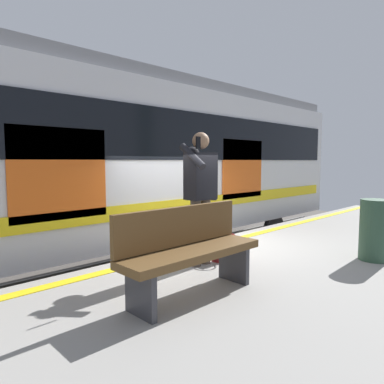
% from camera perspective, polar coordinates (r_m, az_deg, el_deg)
% --- Properties ---
extents(ground_plane, '(24.23, 24.23, 0.00)m').
position_cam_1_polar(ground_plane, '(6.21, 0.90, -17.83)').
color(ground_plane, '#4C4742').
extents(platform, '(13.94, 4.44, 1.05)m').
position_cam_1_polar(platform, '(4.83, 21.03, -18.32)').
color(platform, gray).
rests_on(platform, ground).
extents(safety_line, '(13.66, 0.16, 0.01)m').
position_cam_1_polar(safety_line, '(5.67, 3.10, -8.78)').
color(safety_line, yellow).
rests_on(safety_line, platform).
extents(track_rail_near, '(18.12, 0.08, 0.16)m').
position_cam_1_polar(track_rail_near, '(7.13, -7.13, -14.05)').
color(track_rail_near, slate).
rests_on(track_rail_near, ground).
extents(track_rail_far, '(18.12, 0.08, 0.16)m').
position_cam_1_polar(track_rail_far, '(8.27, -13.28, -11.44)').
color(track_rail_far, slate).
rests_on(track_rail_far, ground).
extents(train_carriage, '(11.82, 2.80, 3.91)m').
position_cam_1_polar(train_carriage, '(7.34, -10.42, 5.61)').
color(train_carriage, silver).
rests_on(train_carriage, ground).
extents(passenger, '(0.57, 0.55, 1.74)m').
position_cam_1_polar(passenger, '(4.50, 1.38, 0.80)').
color(passenger, brown).
rests_on(passenger, platform).
extents(handbag, '(0.35, 0.31, 0.36)m').
position_cam_1_polar(handbag, '(4.85, 5.34, -9.23)').
color(handbag, maroon).
rests_on(handbag, platform).
extents(bench, '(1.62, 0.44, 0.90)m').
position_cam_1_polar(bench, '(3.55, -0.54, -9.18)').
color(bench, brown).
rests_on(bench, platform).
extents(trash_bin, '(0.39, 0.39, 0.84)m').
position_cam_1_polar(trash_bin, '(5.40, 27.93, -5.55)').
color(trash_bin, '#2D4C38').
rests_on(trash_bin, platform).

